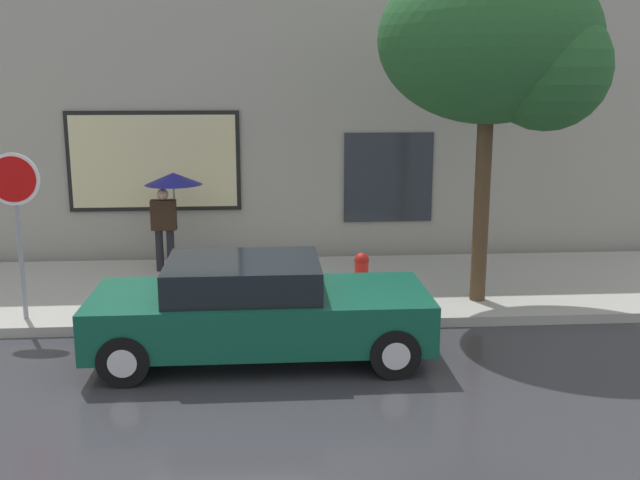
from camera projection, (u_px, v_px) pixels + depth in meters
ground_plane at (228, 358)px, 9.86m from camera, size 60.00×60.00×0.00m
sidewalk at (236, 290)px, 12.77m from camera, size 20.00×4.00×0.15m
building_facade at (236, 87)px, 14.47m from camera, size 20.00×0.67×7.00m
parked_car at (258, 309)px, 9.75m from camera, size 4.42×1.85×1.34m
fire_hydrant at (361, 278)px, 11.69m from camera, size 0.30×0.44×0.82m
pedestrian_with_umbrella at (171, 192)px, 13.44m from camera, size 1.04×1.04×1.83m
street_tree at (501, 46)px, 11.03m from camera, size 3.38×2.88×5.35m
stop_sign at (15, 203)px, 10.62m from camera, size 0.76×0.10×2.48m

